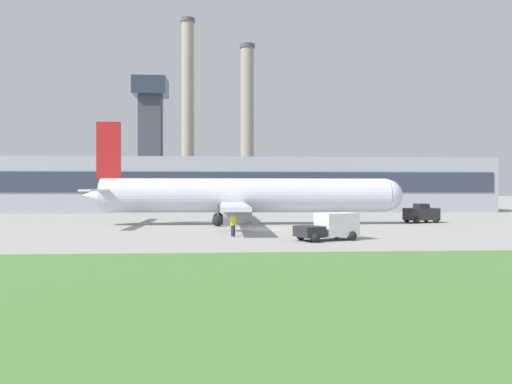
# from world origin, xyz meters

# --- Properties ---
(ground_plane) EXTENTS (400.00, 400.00, 0.00)m
(ground_plane) POSITION_xyz_m (0.00, 0.00, 0.00)
(ground_plane) COLOR #999691
(grass_strip) EXTENTS (240.00, 37.00, 0.06)m
(grass_strip) POSITION_xyz_m (0.00, -36.50, 0.03)
(grass_strip) COLOR #4C7A38
(grass_strip) RESTS_ON ground_plane
(terminal_building) EXTENTS (81.02, 14.78, 22.24)m
(terminal_building) POSITION_xyz_m (-0.50, 37.15, 4.65)
(terminal_building) COLOR #9EA3AD
(terminal_building) RESTS_ON ground_plane
(smokestack_left) EXTENTS (3.15, 3.15, 41.30)m
(smokestack_left) POSITION_xyz_m (-11.27, 63.56, 20.78)
(smokestack_left) COLOR gray
(smokestack_left) RESTS_ON ground_plane
(smokestack_right) EXTENTS (3.41, 3.41, 36.33)m
(smokestack_right) POSITION_xyz_m (1.94, 65.05, 18.30)
(smokestack_right) COLOR gray
(smokestack_right) RESTS_ON ground_plane
(airplane) EXTENTS (33.99, 30.95, 10.78)m
(airplane) POSITION_xyz_m (-1.45, 5.69, 3.05)
(airplane) COLOR silver
(airplane) RESTS_ON ground_plane
(pushback_tug) EXTENTS (3.83, 3.04, 2.13)m
(pushback_tug) POSITION_xyz_m (18.62, 7.09, 0.97)
(pushback_tug) COLOR #232328
(pushback_tug) RESTS_ON ground_plane
(baggage_truck) EXTENTS (4.97, 3.70, 2.00)m
(baggage_truck) POSITION_xyz_m (4.45, -10.82, 0.99)
(baggage_truck) COLOR #232328
(baggage_truck) RESTS_ON ground_plane
(ground_crew_person) EXTENTS (0.58, 0.58, 1.86)m
(ground_crew_person) POSITION_xyz_m (-2.68, -7.55, 0.95)
(ground_crew_person) COLOR #23283D
(ground_crew_person) RESTS_ON ground_plane
(traffic_cone_near_nose) EXTENTS (0.66, 0.66, 0.67)m
(traffic_cone_near_nose) POSITION_xyz_m (8.16, -3.69, 0.31)
(traffic_cone_near_nose) COLOR black
(traffic_cone_near_nose) RESTS_ON ground_plane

